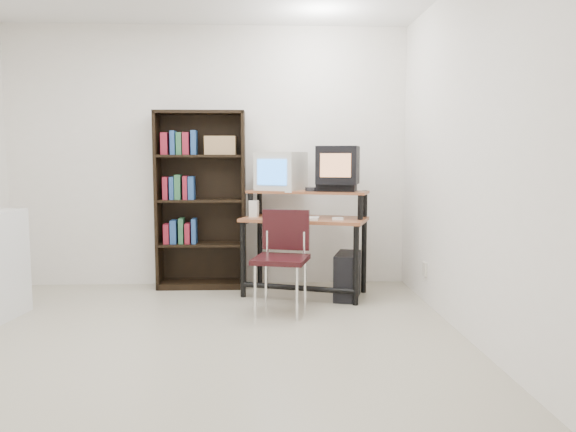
{
  "coord_description": "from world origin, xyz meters",
  "views": [
    {
      "loc": [
        0.53,
        -3.73,
        1.3
      ],
      "look_at": [
        0.76,
        1.1,
        0.79
      ],
      "focal_mm": 35.0,
      "sensor_mm": 36.0,
      "label": 1
    }
  ],
  "objects_px": {
    "pc_tower": "(347,276)",
    "bookshelf": "(201,198)",
    "crt_tv": "(338,165)",
    "computer_desk": "(305,223)",
    "crt_monitor": "(281,172)",
    "school_chair": "(283,250)"
  },
  "relations": [
    {
      "from": "pc_tower",
      "to": "school_chair",
      "type": "height_order",
      "value": "school_chair"
    },
    {
      "from": "computer_desk",
      "to": "crt_tv",
      "type": "height_order",
      "value": "crt_tv"
    },
    {
      "from": "computer_desk",
      "to": "crt_monitor",
      "type": "bearing_deg",
      "value": 153.72
    },
    {
      "from": "pc_tower",
      "to": "bookshelf",
      "type": "relative_size",
      "value": 0.26
    },
    {
      "from": "crt_tv",
      "to": "bookshelf",
      "type": "distance_m",
      "value": 1.4
    },
    {
      "from": "school_chair",
      "to": "crt_monitor",
      "type": "bearing_deg",
      "value": 104.14
    },
    {
      "from": "crt_monitor",
      "to": "pc_tower",
      "type": "distance_m",
      "value": 1.19
    },
    {
      "from": "computer_desk",
      "to": "pc_tower",
      "type": "relative_size",
      "value": 2.79
    },
    {
      "from": "school_chair",
      "to": "pc_tower",
      "type": "bearing_deg",
      "value": 49.21
    },
    {
      "from": "crt_tv",
      "to": "pc_tower",
      "type": "distance_m",
      "value": 1.03
    },
    {
      "from": "crt_monitor",
      "to": "crt_tv",
      "type": "distance_m",
      "value": 0.57
    },
    {
      "from": "computer_desk",
      "to": "crt_tv",
      "type": "bearing_deg",
      "value": 17.71
    },
    {
      "from": "crt_tv",
      "to": "pc_tower",
      "type": "height_order",
      "value": "crt_tv"
    },
    {
      "from": "crt_tv",
      "to": "computer_desk",
      "type": "bearing_deg",
      "value": -166.1
    },
    {
      "from": "pc_tower",
      "to": "bookshelf",
      "type": "xyz_separation_m",
      "value": [
        -1.39,
        0.53,
        0.69
      ]
    },
    {
      "from": "pc_tower",
      "to": "school_chair",
      "type": "xyz_separation_m",
      "value": [
        -0.61,
        -0.41,
        0.32
      ]
    },
    {
      "from": "computer_desk",
      "to": "pc_tower",
      "type": "xyz_separation_m",
      "value": [
        0.38,
        -0.17,
        -0.47
      ]
    },
    {
      "from": "computer_desk",
      "to": "crt_monitor",
      "type": "distance_m",
      "value": 0.57
    },
    {
      "from": "crt_monitor",
      "to": "pc_tower",
      "type": "bearing_deg",
      "value": -5.73
    },
    {
      "from": "bookshelf",
      "to": "crt_monitor",
      "type": "bearing_deg",
      "value": -9.97
    },
    {
      "from": "computer_desk",
      "to": "crt_tv",
      "type": "relative_size",
      "value": 2.77
    },
    {
      "from": "pc_tower",
      "to": "school_chair",
      "type": "bearing_deg",
      "value": -130.04
    }
  ]
}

